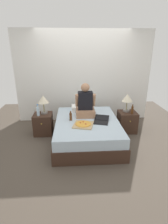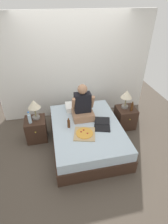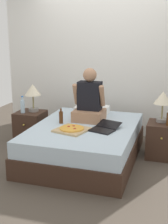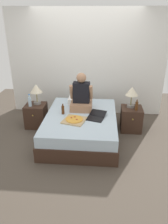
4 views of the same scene
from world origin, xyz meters
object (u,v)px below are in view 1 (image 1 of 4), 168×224
Objects in this scene: nightstand_left at (43,124)px; nightstand_right at (127,122)px; lamp_on_left_nightstand at (43,101)px; lamp_on_right_nightstand at (127,99)px; person_seated at (85,104)px; beer_bottle_on_bed at (71,117)px; bed at (87,130)px; water_bottle at (38,111)px; laptop at (101,121)px; pizza_box at (83,124)px; beer_bottle at (132,110)px.

nightstand_left and nightstand_right have the same top height.
lamp_on_right_nightstand is (2.04, 0.00, 0.00)m from lamp_on_left_nightstand.
beer_bottle_on_bed is (-0.35, -0.28, -0.20)m from person_seated.
beer_bottle_on_bed is (-0.37, 0.02, 0.34)m from bed.
lamp_on_left_nightstand is 0.87× the size of nightstand_right.
nightstand_left is 1.17m from person_seated.
bed is at bearing -23.79° from lamp_on_left_nightstand.
nightstand_left is at bearing 174.57° from person_seated.
water_bottle is at bearing -130.60° from lamp_on_left_nightstand.
laptop is at bearing -50.84° from person_seated.
water_bottle is 1.19m from pizza_box.
water_bottle is at bearing 179.75° from beer_bottle.
nightstand_left is at bearing 145.38° from pizza_box.
beer_bottle is (2.26, -0.01, -0.02)m from water_bottle.
nightstand_right is 1.20m from person_seated.
nightstand_right is 0.38m from beer_bottle.
lamp_on_right_nightstand is 0.29m from beer_bottle.
nightstand_right is at bearing -59.07° from lamp_on_right_nightstand.
water_bottle is 1.25× the size of beer_bottle_on_bed.
pizza_box is at bearing -150.34° from nightstand_right.
pizza_box reaches higher than nightstand_left.
lamp_on_left_nightstand is at bearing 51.38° from nightstand_left.
water_bottle is (-0.12, -0.14, -0.22)m from lamp_on_left_nightstand.
water_bottle is 2.26m from beer_bottle.
person_seated reaches higher than bed.
person_seated reaches higher than lamp_on_right_nightstand.
beer_bottle is 1.16m from person_seated.
water_bottle reaches higher than beer_bottle.
beer_bottle reaches higher than pizza_box.
nightstand_right is at bearing 20.65° from bed.
nightstand_left is at bearing 48.35° from water_bottle.
lamp_on_right_nightstand reaches higher than bed.
beer_bottle is (0.07, -0.10, 0.36)m from nightstand_right.
lamp_on_left_nightstand is 2.04m from lamp_on_right_nightstand.
person_seated is (-1.15, 0.00, 0.17)m from beer_bottle.
beer_bottle is at bearing -2.62° from nightstand_left.
nightstand_right is 1.51m from beer_bottle_on_bed.
lamp_on_left_nightstand is (0.04, 0.05, 0.59)m from nightstand_left.
pizza_box is (-0.40, -0.16, -0.00)m from laptop.
water_bottle is 2.18m from lamp_on_right_nightstand.
person_seated is 0.63m from pizza_box.
lamp_on_left_nightstand is 0.58× the size of person_seated.
beer_bottle reaches higher than beer_bottle_on_bed.
person_seated is at bearing -171.93° from lamp_on_right_nightstand.
lamp_on_left_nightstand is at bearing 171.52° from person_seated.
water_bottle is 0.35× the size of person_seated.
nightstand_right is 0.94m from laptop.
nightstand_left is (-1.06, 0.40, 0.01)m from bed.
lamp_on_left_nightstand is at bearing 142.22° from pizza_box.
person_seated reaches higher than lamp_on_left_nightstand.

